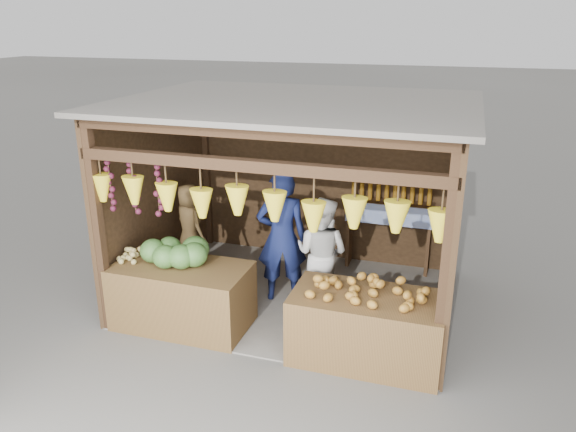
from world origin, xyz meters
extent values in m
plane|color=#514F49|center=(0.00, 0.00, 0.00)|extent=(80.00, 80.00, 0.00)
cube|color=slate|center=(0.00, 0.00, 0.01)|extent=(4.00, 3.00, 0.02)
cube|color=black|center=(0.00, 1.50, 1.30)|extent=(4.00, 0.06, 2.60)
cube|color=black|center=(-2.00, 0.00, 1.30)|extent=(0.06, 3.00, 2.60)
cube|color=black|center=(2.00, 0.00, 1.30)|extent=(0.06, 3.00, 2.60)
cube|color=#605B54|center=(0.00, 0.00, 2.63)|extent=(4.30, 3.30, 0.06)
cube|color=black|center=(-1.94, -1.44, 1.30)|extent=(0.11, 0.11, 2.60)
cube|color=black|center=(1.94, -1.44, 1.30)|extent=(0.11, 0.11, 2.60)
cube|color=black|center=(-1.94, 1.44, 1.30)|extent=(0.11, 0.11, 2.60)
cube|color=black|center=(1.94, 1.44, 1.30)|extent=(0.11, 0.11, 2.60)
cube|color=black|center=(0.00, -1.44, 2.20)|extent=(4.00, 0.12, 0.12)
cube|color=black|center=(0.00, -1.44, 2.54)|extent=(4.00, 0.12, 0.12)
cube|color=#382314|center=(1.05, 1.30, 1.05)|extent=(1.25, 0.30, 0.05)
cube|color=#382314|center=(0.47, 1.30, 0.53)|extent=(0.05, 0.28, 1.05)
cube|color=#382314|center=(1.64, 1.30, 0.53)|extent=(0.05, 0.28, 1.05)
cube|color=blue|center=(1.05, 1.14, 0.92)|extent=(1.25, 0.02, 0.30)
cube|color=#4F361A|center=(-1.10, -1.09, 0.40)|extent=(1.63, 0.85, 0.79)
cube|color=#51371B|center=(1.16, -1.14, 0.39)|extent=(1.64, 0.85, 0.77)
cube|color=black|center=(-1.56, 0.06, 0.15)|extent=(0.31, 0.31, 0.29)
imported|color=#141D4D|center=(-0.16, -0.07, 0.90)|extent=(0.76, 0.62, 1.79)
imported|color=white|center=(0.39, -0.10, 0.75)|extent=(0.83, 0.71, 1.50)
imported|color=brown|center=(-1.56, 0.06, 0.87)|extent=(0.67, 0.61, 1.15)
camera|label=1|loc=(1.98, -6.53, 3.60)|focal=35.00mm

